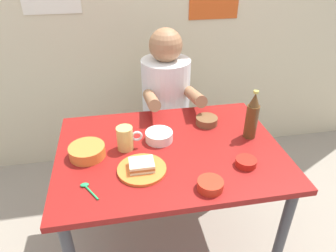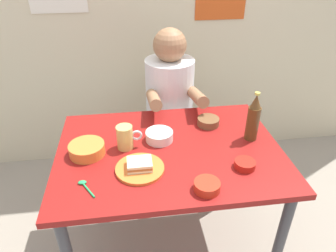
{
  "view_description": "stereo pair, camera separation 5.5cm",
  "coord_description": "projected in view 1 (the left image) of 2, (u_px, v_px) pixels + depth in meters",
  "views": [
    {
      "loc": [
        -0.23,
        -1.22,
        1.63
      ],
      "look_at": [
        0.0,
        0.05,
        0.84
      ],
      "focal_mm": 32.9,
      "sensor_mm": 36.0,
      "label": 1
    },
    {
      "loc": [
        -0.18,
        -1.22,
        1.63
      ],
      "look_at": [
        0.0,
        0.05,
        0.84
      ],
      "focal_mm": 32.9,
      "sensor_mm": 36.0,
      "label": 2
    }
  ],
  "objects": [
    {
      "name": "stool",
      "position": [
        166.0,
        141.0,
        2.27
      ],
      "size": [
        0.34,
        0.34,
        0.45
      ],
      "color": "#4C4C51",
      "rests_on": "ground"
    },
    {
      "name": "beer_mug",
      "position": [
        126.0,
        138.0,
        1.49
      ],
      "size": [
        0.13,
        0.08,
        0.12
      ],
      "color": "#D1BC66",
      "rests_on": "dining_table"
    },
    {
      "name": "soup_bowl_orange",
      "position": [
        87.0,
        151.0,
        1.45
      ],
      "size": [
        0.17,
        0.17,
        0.05
      ],
      "color": "orange",
      "rests_on": "dining_table"
    },
    {
      "name": "sandwich",
      "position": [
        142.0,
        165.0,
        1.36
      ],
      "size": [
        0.11,
        0.09,
        0.04
      ],
      "color": "beige",
      "rests_on": "plate_orange"
    },
    {
      "name": "person_seated",
      "position": [
        166.0,
        90.0,
        2.04
      ],
      "size": [
        0.33,
        0.56,
        0.72
      ],
      "color": "white",
      "rests_on": "stool"
    },
    {
      "name": "rice_bowl_white",
      "position": [
        159.0,
        136.0,
        1.57
      ],
      "size": [
        0.14,
        0.14,
        0.05
      ],
      "color": "silver",
      "rests_on": "dining_table"
    },
    {
      "name": "beer_bottle",
      "position": [
        252.0,
        117.0,
        1.55
      ],
      "size": [
        0.06,
        0.06,
        0.26
      ],
      "color": "#593819",
      "rests_on": "dining_table"
    },
    {
      "name": "sambal_bowl_red",
      "position": [
        246.0,
        162.0,
        1.4
      ],
      "size": [
        0.1,
        0.1,
        0.03
      ],
      "color": "#B21E14",
      "rests_on": "dining_table"
    },
    {
      "name": "plate_orange",
      "position": [
        142.0,
        169.0,
        1.37
      ],
      "size": [
        0.22,
        0.22,
        0.01
      ],
      "primitive_type": "cylinder",
      "color": "orange",
      "rests_on": "dining_table"
    },
    {
      "name": "ground_plane",
      "position": [
        169.0,
        245.0,
        1.91
      ],
      "size": [
        6.0,
        6.0,
        0.0
      ],
      "primitive_type": "plane",
      "color": "gray"
    },
    {
      "name": "spoon",
      "position": [
        87.0,
        188.0,
        1.28
      ],
      "size": [
        0.08,
        0.11,
        0.01
      ],
      "color": "#26A559",
      "rests_on": "dining_table"
    },
    {
      "name": "sauce_bowl_chili",
      "position": [
        210.0,
        184.0,
        1.27
      ],
      "size": [
        0.11,
        0.11,
        0.04
      ],
      "color": "red",
      "rests_on": "dining_table"
    },
    {
      "name": "condiment_bowl_brown",
      "position": [
        207.0,
        120.0,
        1.71
      ],
      "size": [
        0.12,
        0.12,
        0.04
      ],
      "color": "brown",
      "rests_on": "dining_table"
    },
    {
      "name": "dining_table",
      "position": [
        170.0,
        163.0,
        1.57
      ],
      "size": [
        1.1,
        0.8,
        0.74
      ],
      "color": "maroon",
      "rests_on": "ground"
    }
  ]
}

